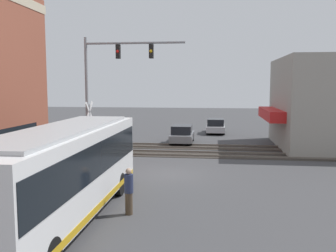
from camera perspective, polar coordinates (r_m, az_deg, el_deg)
The scene contains 9 objects.
ground_plane at distance 20.74m, azimuth -0.02°, elevation -7.37°, with size 120.00×120.00×0.00m, color #424244.
city_bus at distance 13.91m, azimuth -15.61°, elevation -6.47°, with size 11.09×2.59×3.41m.
traffic_signal_gantry at distance 25.03m, azimuth -8.73°, elevation 8.02°, with size 0.42×6.65×7.99m.
crossing_signal at distance 25.68m, azimuth -11.87°, elevation 0.34°, with size 1.41×1.18×3.81m.
rail_track_near at distance 26.56m, azimuth 1.61°, elevation -4.28°, with size 2.60×60.00×0.15m.
rail_track_far at distance 29.70m, azimuth 2.21°, elevation -3.15°, with size 2.60×60.00×0.15m.
parked_car_grey at distance 31.56m, azimuth 2.16°, elevation -1.36°, with size 4.21×1.82×1.53m.
parked_car_silver at distance 38.28m, azimuth 7.25°, elevation -0.08°, with size 4.26×1.82×1.49m.
pedestrian_near_bus at distance 14.38m, azimuth -6.00°, elevation -9.80°, with size 0.34×0.34×1.79m.
Camera 1 is at (-19.99, -2.52, 4.89)m, focal length 40.00 mm.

